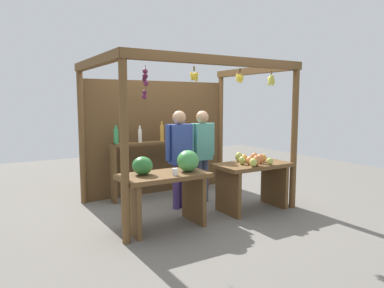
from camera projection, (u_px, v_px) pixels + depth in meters
name	position (u px, v px, depth m)	size (l,w,h in m)	color
ground_plane	(186.00, 205.00, 5.87)	(12.00, 12.00, 0.00)	slate
market_stall	(173.00, 122.00, 6.08)	(2.94, 2.11, 2.31)	brown
fruit_counter_left	(166.00, 181.00, 4.77)	(1.18, 0.64, 1.04)	brown
fruit_counter_right	(252.00, 174.00, 5.55)	(1.18, 0.64, 0.90)	brown
bottle_shelf_unit	(162.00, 153.00, 6.38)	(1.88, 0.22, 1.35)	brown
vendor_man	(179.00, 151.00, 5.59)	(0.48, 0.21, 1.56)	#44316F
vendor_woman	(202.00, 148.00, 5.98)	(0.48, 0.21, 1.55)	#3B415B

